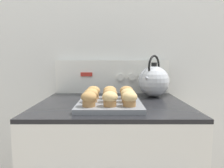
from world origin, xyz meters
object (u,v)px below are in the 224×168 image
object	(u,v)px
muffin_r0_c1	(109,99)
muffin_pan	(108,104)
muffin_r2_c0	(92,92)
muffin_r2_c1	(109,92)
muffin_r2_c2	(125,92)
muffin_r1_c2	(127,95)
muffin_r0_c2	(128,99)
tea_kettle	(153,81)
muffin_r1_c0	(90,95)
muffin_r1_c1	(109,95)
muffin_r0_c0	(88,99)

from	to	relation	value
muffin_r0_c1	muffin_pan	bearing A→B (deg)	91.82
muffin_r2_c0	muffin_r2_c1	xyz separation A→B (m)	(0.08, -0.00, 0.00)
muffin_r2_c0	muffin_r2_c1	bearing A→B (deg)	-0.57
muffin_r2_c1	muffin_r2_c2	size ratio (longest dim) A/B	1.00
muffin_r1_c2	muffin_r0_c1	bearing A→B (deg)	-134.75
muffin_pan	muffin_r0_c2	distance (m)	0.13
tea_kettle	muffin_r1_c0	bearing A→B (deg)	-142.80
muffin_r1_c0	muffin_r0_c2	bearing A→B (deg)	-25.96
muffin_r1_c1	muffin_r2_c2	size ratio (longest dim) A/B	1.00
muffin_pan	muffin_r2_c1	bearing A→B (deg)	89.41
muffin_r0_c0	muffin_r2_c0	distance (m)	0.17
muffin_r0_c0	muffin_r1_c2	distance (m)	0.19
muffin_pan	muffin_r1_c2	world-z (taller)	muffin_r1_c2
muffin_r0_c1	muffin_r2_c2	bearing A→B (deg)	64.45
muffin_r1_c0	muffin_r2_c2	world-z (taller)	same
muffin_r0_c2	muffin_r2_c0	world-z (taller)	same
muffin_r0_c2	muffin_r1_c2	world-z (taller)	same
muffin_r2_c0	muffin_r2_c2	xyz separation A→B (m)	(0.17, 0.00, 0.00)
muffin_pan	muffin_r2_c1	distance (m)	0.10
muffin_r0_c1	muffin_r1_c0	world-z (taller)	same
muffin_r0_c2	tea_kettle	bearing A→B (deg)	63.33
muffin_r0_c0	tea_kettle	size ratio (longest dim) A/B	0.27
muffin_r0_c1	tea_kettle	bearing A→B (deg)	53.40
muffin_r1_c2	muffin_r2_c0	xyz separation A→B (m)	(-0.17, 0.09, 0.00)
muffin_r0_c0	muffin_r2_c2	world-z (taller)	same
muffin_r0_c1	muffin_r2_c1	size ratio (longest dim) A/B	1.00
muffin_r0_c2	muffin_r1_c2	xyz separation A→B (m)	(-0.00, 0.08, 0.00)
muffin_r0_c2	muffin_r2_c0	bearing A→B (deg)	134.51
muffin_r1_c2	muffin_r2_c0	size ratio (longest dim) A/B	1.00
muffin_r0_c1	muffin_r2_c0	xyz separation A→B (m)	(-0.08, 0.17, 0.00)
muffin_r2_c0	muffin_r2_c1	world-z (taller)	same
muffin_r2_c1	muffin_r1_c1	bearing A→B (deg)	-88.93
muffin_r1_c0	muffin_r2_c2	distance (m)	0.19
muffin_r2_c0	tea_kettle	size ratio (longest dim) A/B	0.27
muffin_r2_c0	muffin_r1_c1	bearing A→B (deg)	-44.96
muffin_r1_c1	tea_kettle	size ratio (longest dim) A/B	0.27
muffin_r2_c2	muffin_pan	bearing A→B (deg)	-134.25
muffin_r0_c1	muffin_r2_c1	bearing A→B (deg)	90.61
muffin_r0_c0	muffin_r1_c0	world-z (taller)	same
muffin_pan	muffin_r1_c0	distance (m)	0.10
muffin_r0_c0	muffin_r1_c2	xyz separation A→B (m)	(0.17, 0.09, 0.00)
muffin_r0_c0	muffin_r2_c0	bearing A→B (deg)	88.90
muffin_r1_c0	muffin_r2_c0	bearing A→B (deg)	88.38
muffin_r2_c0	muffin_pan	bearing A→B (deg)	-46.32
muffin_r1_c2	muffin_r1_c0	bearing A→B (deg)	-179.94
muffin_r0_c2	muffin_r2_c1	bearing A→B (deg)	116.41
muffin_r0_c2	muffin_r1_c0	xyz separation A→B (m)	(-0.17, 0.08, 0.00)
muffin_r1_c0	muffin_r1_c2	bearing A→B (deg)	0.06
muffin_r0_c2	muffin_r1_c1	distance (m)	0.12
muffin_r0_c2	muffin_r2_c0	distance (m)	0.24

